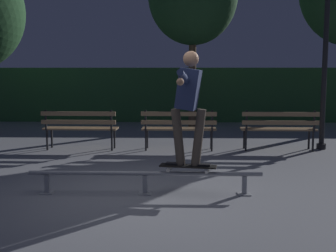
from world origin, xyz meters
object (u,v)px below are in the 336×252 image
Objects in this scene: grind_rail at (145,177)px; skateboard at (188,166)px; park_bench_right_center at (279,126)px; lamp_post_right at (326,34)px; park_bench_left_center at (179,126)px; skateboarder at (189,98)px; park_bench_leftmost at (80,125)px.

skateboard is (0.60, -0.00, 0.15)m from grind_rail.
park_bench_right_center is at bearing 52.40° from grind_rail.
grind_rail is 5.56m from lamp_post_right.
park_bench_left_center is at bearing -175.53° from lamp_post_right.
skateboarder is 0.97× the size of park_bench_right_center.
lamp_post_right reaches higher than grind_rail.
skateboarder reaches higher than park_bench_leftmost.
park_bench_left_center is (2.13, 0.00, 0.00)m from park_bench_leftmost.
skateboarder is (0.60, -0.00, 1.09)m from grind_rail.
park_bench_left_center is at bearing 92.29° from skateboard.
lamp_post_right is (0.99, 0.24, 1.94)m from park_bench_right_center.
grind_rail is 2.01× the size of park_bench_right_center.
park_bench_leftmost and park_bench_left_center have the same top height.
park_bench_leftmost and park_bench_right_center have the same top height.
skateboard is at bearing -120.68° from park_bench_right_center.
lamp_post_right is (2.99, 3.62, 2.09)m from skateboard.
park_bench_left_center and park_bench_right_center have the same top height.
grind_rail is 4.26m from park_bench_right_center.
skateboard is 3.92m from park_bench_right_center.
park_bench_leftmost is at bearing -177.34° from lamp_post_right.
skateboarder is 4.14m from park_bench_leftmost.
park_bench_leftmost is (-2.27, 3.37, 0.15)m from skateboard.
skateboard is 0.51× the size of skateboarder.
lamp_post_right is at bearing 50.43° from skateboard.
skateboarder reaches higher than park_bench_right_center.
lamp_post_right is (2.98, 3.62, 1.15)m from skateboarder.
park_bench_left_center is (0.46, 3.37, 0.30)m from grind_rail.
lamp_post_right is at bearing 13.89° from park_bench_right_center.
skateboarder is at bearing -9.87° from skateboard.
grind_rail is 3.77m from park_bench_leftmost.
skateboarder is 4.00m from park_bench_right_center.
park_bench_left_center is at bearing 0.00° from park_bench_leftmost.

